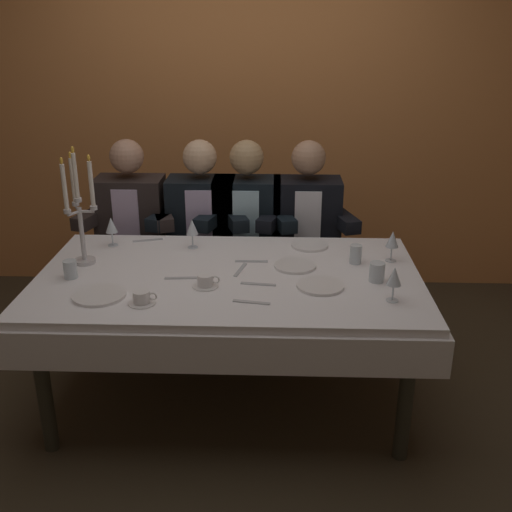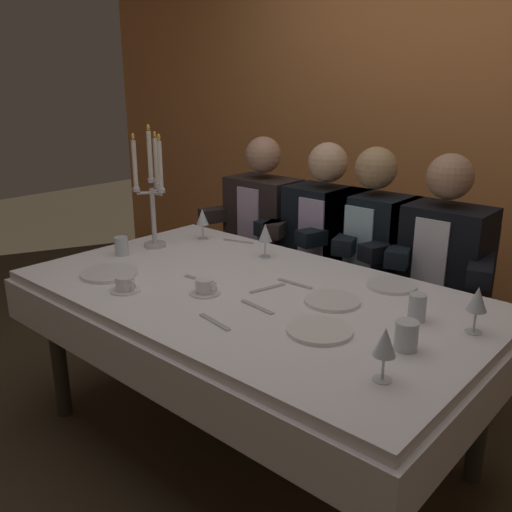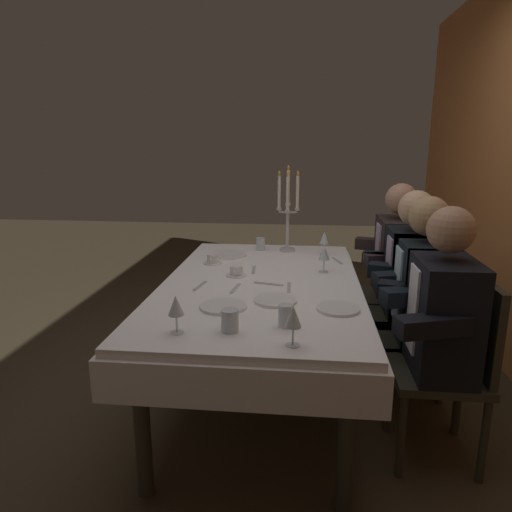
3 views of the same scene
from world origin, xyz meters
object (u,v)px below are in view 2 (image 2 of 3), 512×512
object	(u,v)px
water_tumbler_1	(122,246)
coffee_cup_1	(205,287)
wine_glass_0	(477,300)
wine_glass_1	(202,218)
wine_glass_3	(385,344)
seated_diner_1	(326,235)
dinner_plate_0	(332,301)
candelabra	(152,193)
dinner_plate_3	(109,273)
seated_diner_0	(264,222)
water_tumbler_0	(417,307)
dinner_plate_2	(320,330)
wine_glass_2	(265,234)
dining_table	(250,316)
seated_diner_2	(372,245)
seated_diner_3	(441,260)
dinner_plate_1	(391,285)
water_tumbler_2	(406,336)
coffee_cup_0	(125,285)

from	to	relation	value
water_tumbler_1	coffee_cup_1	bearing A→B (deg)	-6.84
wine_glass_0	wine_glass_1	bearing A→B (deg)	173.44
wine_glass_3	seated_diner_1	bearing A→B (deg)	130.67
dinner_plate_0	candelabra	bearing A→B (deg)	179.21
dinner_plate_3	seated_diner_0	world-z (taller)	seated_diner_0
dinner_plate_0	water_tumbler_0	world-z (taller)	water_tumbler_0
dinner_plate_2	wine_glass_1	distance (m)	1.24
wine_glass_2	water_tumbler_0	world-z (taller)	wine_glass_2
wine_glass_1	water_tumbler_0	size ratio (longest dim) A/B	1.66
dinner_plate_3	dinner_plate_2	bearing A→B (deg)	7.89
candelabra	water_tumbler_1	bearing A→B (deg)	-92.92
wine_glass_0	dining_table	bearing A→B (deg)	-166.36
seated_diner_1	coffee_cup_1	bearing A→B (deg)	-82.21
water_tumbler_0	seated_diner_2	size ratio (longest dim) A/B	0.08
dinner_plate_3	wine_glass_3	distance (m)	1.34
wine_glass_1	coffee_cup_1	bearing A→B (deg)	-42.52
seated_diner_3	dining_table	bearing A→B (deg)	-115.53
dinner_plate_0	dinner_plate_3	bearing A→B (deg)	-156.99
seated_diner_2	dinner_plate_1	bearing A→B (deg)	-52.23
dinner_plate_1	water_tumbler_2	bearing A→B (deg)	-57.12
dinner_plate_2	seated_diner_2	size ratio (longest dim) A/B	0.18
dinner_plate_3	coffee_cup_0	world-z (taller)	coffee_cup_0
dinner_plate_1	wine_glass_2	size ratio (longest dim) A/B	1.25
coffee_cup_1	seated_diner_0	world-z (taller)	seated_diner_0
water_tumbler_1	wine_glass_2	bearing A→B (deg)	38.83
dinner_plate_3	water_tumbler_0	distance (m)	1.30
dinner_plate_0	water_tumbler_2	bearing A→B (deg)	-23.07
dinner_plate_0	dinner_plate_3	world-z (taller)	same
dinner_plate_0	water_tumbler_2	world-z (taller)	water_tumbler_2
dinner_plate_3	wine_glass_3	world-z (taller)	wine_glass_3
seated_diner_3	candelabra	bearing A→B (deg)	-147.02
candelabra	dinner_plate_3	bearing A→B (deg)	-65.01
wine_glass_3	water_tumbler_1	world-z (taller)	wine_glass_3
candelabra	seated_diner_1	distance (m)	0.97
wine_glass_1	coffee_cup_0	world-z (taller)	wine_glass_1
dinner_plate_1	water_tumbler_1	xyz separation A→B (m)	(-1.19, -0.48, 0.04)
wine_glass_2	coffee_cup_0	distance (m)	0.73
dinner_plate_3	water_tumbler_1	world-z (taller)	water_tumbler_1
wine_glass_3	candelabra	bearing A→B (deg)	165.34
wine_glass_1	water_tumbler_0	world-z (taller)	wine_glass_1
dinner_plate_2	water_tumbler_0	xyz separation A→B (m)	(0.20, 0.31, 0.04)
wine_glass_0	seated_diner_3	distance (m)	0.81
dining_table	water_tumbler_1	xyz separation A→B (m)	(-0.77, -0.08, 0.16)
wine_glass_3	seated_diner_2	distance (m)	1.37
wine_glass_2	seated_diner_1	world-z (taller)	seated_diner_1
coffee_cup_0	dinner_plate_0	bearing A→B (deg)	33.19
wine_glass_0	coffee_cup_1	distance (m)	1.00
dinner_plate_3	seated_diner_2	xyz separation A→B (m)	(0.62, 1.17, -0.01)
wine_glass_2	seated_diner_2	size ratio (longest dim) A/B	0.13
candelabra	dinner_plate_1	bearing A→B (deg)	13.64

